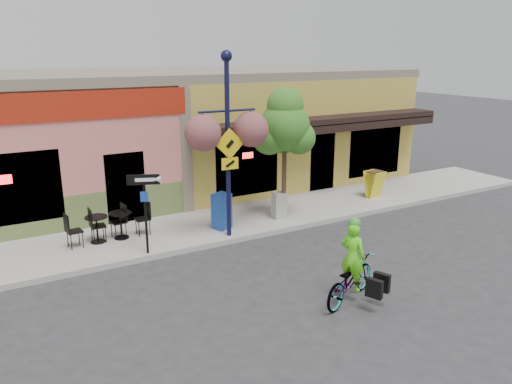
% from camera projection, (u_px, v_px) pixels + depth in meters
% --- Properties ---
extents(ground, '(90.00, 90.00, 0.00)m').
position_uv_depth(ground, '(269.00, 243.00, 14.01)').
color(ground, '#2D2D30').
rests_on(ground, ground).
extents(sidewalk, '(24.00, 3.00, 0.15)m').
position_uv_depth(sidewalk, '(236.00, 221.00, 15.66)').
color(sidewalk, '#9E9B93').
rests_on(sidewalk, ground).
extents(curb, '(24.00, 0.12, 0.15)m').
position_uv_depth(curb, '(259.00, 235.00, 14.45)').
color(curb, '#A8A59E').
rests_on(curb, ground).
extents(building, '(18.20, 8.20, 4.50)m').
position_uv_depth(building, '(171.00, 129.00, 19.66)').
color(building, '#D06F66').
rests_on(building, ground).
extents(bicycle, '(1.99, 1.32, 0.99)m').
position_uv_depth(bicycle, '(350.00, 279.00, 10.70)').
color(bicycle, maroon).
rests_on(bicycle, ground).
extents(cyclist_rider, '(0.55, 0.65, 1.52)m').
position_uv_depth(cyclist_rider, '(352.00, 267.00, 10.65)').
color(cyclist_rider, '#5BEF19').
rests_on(cyclist_rider, ground).
extents(lamp_post, '(1.66, 0.74, 5.10)m').
position_uv_depth(lamp_post, '(228.00, 147.00, 13.53)').
color(lamp_post, '#121439').
rests_on(lamp_post, sidewalk).
extents(one_way_sign, '(0.82, 0.47, 2.12)m').
position_uv_depth(one_way_sign, '(146.00, 214.00, 12.68)').
color(one_way_sign, black).
rests_on(one_way_sign, sidewalk).
extents(cafe_set_left, '(1.71, 1.02, 0.97)m').
position_uv_depth(cafe_set_left, '(97.00, 225.00, 13.57)').
color(cafe_set_left, black).
rests_on(cafe_set_left, sidewalk).
extents(cafe_set_right, '(1.66, 0.85, 0.99)m').
position_uv_depth(cafe_set_right, '(121.00, 221.00, 13.87)').
color(cafe_set_right, black).
rests_on(cafe_set_right, sidewalk).
extents(newspaper_box_blue, '(0.60, 0.58, 1.06)m').
position_uv_depth(newspaper_box_blue, '(222.00, 211.00, 14.65)').
color(newspaper_box_blue, '#1A419D').
rests_on(newspaper_box_blue, sidewalk).
extents(newspaper_box_grey, '(0.42, 0.39, 0.83)m').
position_uv_depth(newspaper_box_grey, '(279.00, 205.00, 15.56)').
color(newspaper_box_grey, '#A3A3A3').
rests_on(newspaper_box_grey, sidewalk).
extents(street_tree, '(1.87, 1.87, 4.11)m').
position_uv_depth(street_tree, '(284.00, 154.00, 15.09)').
color(street_tree, '#3D7A26').
rests_on(street_tree, sidewalk).
extents(sandwich_board, '(0.64, 0.51, 0.97)m').
position_uv_depth(sandwich_board, '(378.00, 185.00, 17.65)').
color(sandwich_board, yellow).
rests_on(sandwich_board, sidewalk).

